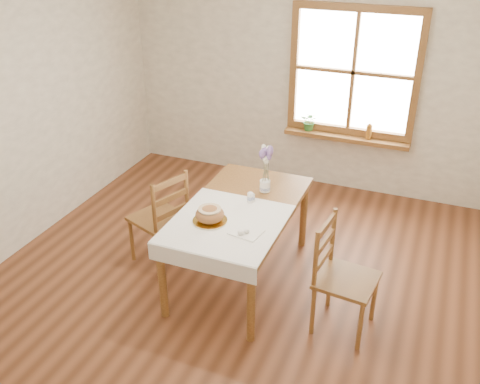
% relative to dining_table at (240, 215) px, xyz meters
% --- Properties ---
extents(ground, '(5.00, 5.00, 0.00)m').
position_rel_dining_table_xyz_m(ground, '(0.00, -0.30, -0.66)').
color(ground, brown).
rests_on(ground, ground).
extents(room_walls, '(4.60, 5.10, 2.65)m').
position_rel_dining_table_xyz_m(room_walls, '(0.00, -0.30, 1.04)').
color(room_walls, white).
rests_on(room_walls, ground).
extents(window, '(1.46, 0.08, 1.46)m').
position_rel_dining_table_xyz_m(window, '(0.50, 2.17, 0.79)').
color(window, olive).
rests_on(window, ground).
extents(window_sill, '(1.46, 0.20, 0.05)m').
position_rel_dining_table_xyz_m(window_sill, '(0.50, 2.10, 0.03)').
color(window_sill, olive).
rests_on(window_sill, ground).
extents(dining_table, '(0.90, 1.60, 0.75)m').
position_rel_dining_table_xyz_m(dining_table, '(0.00, 0.00, 0.00)').
color(dining_table, olive).
rests_on(dining_table, ground).
extents(table_linen, '(0.91, 0.99, 0.01)m').
position_rel_dining_table_xyz_m(table_linen, '(0.00, -0.30, 0.09)').
color(table_linen, white).
rests_on(table_linen, dining_table).
extents(chair_left, '(0.61, 0.59, 0.97)m').
position_rel_dining_table_xyz_m(chair_left, '(-0.83, -0.02, -0.18)').
color(chair_left, olive).
rests_on(chair_left, ground).
extents(chair_right, '(0.52, 0.50, 0.97)m').
position_rel_dining_table_xyz_m(chair_right, '(1.04, -0.31, -0.18)').
color(chair_right, olive).
rests_on(chair_right, ground).
extents(bread_plate, '(0.36, 0.36, 0.02)m').
position_rel_dining_table_xyz_m(bread_plate, '(-0.14, -0.34, 0.10)').
color(bread_plate, white).
rests_on(bread_plate, table_linen).
extents(bread_loaf, '(0.24, 0.24, 0.13)m').
position_rel_dining_table_xyz_m(bread_loaf, '(-0.14, -0.34, 0.18)').
color(bread_loaf, '#996236').
rests_on(bread_loaf, bread_plate).
extents(egg_napkin, '(0.27, 0.24, 0.01)m').
position_rel_dining_table_xyz_m(egg_napkin, '(0.21, -0.38, 0.10)').
color(egg_napkin, white).
rests_on(egg_napkin, table_linen).
extents(eggs, '(0.21, 0.19, 0.04)m').
position_rel_dining_table_xyz_m(eggs, '(0.21, -0.38, 0.13)').
color(eggs, white).
rests_on(eggs, egg_napkin).
extents(salt_shaker, '(0.06, 0.06, 0.10)m').
position_rel_dining_table_xyz_m(salt_shaker, '(0.06, 0.10, 0.15)').
color(salt_shaker, white).
rests_on(salt_shaker, table_linen).
extents(pepper_shaker, '(0.05, 0.05, 0.08)m').
position_rel_dining_table_xyz_m(pepper_shaker, '(0.07, 0.12, 0.14)').
color(pepper_shaker, white).
rests_on(pepper_shaker, table_linen).
extents(flower_vase, '(0.11, 0.11, 0.11)m').
position_rel_dining_table_xyz_m(flower_vase, '(0.11, 0.35, 0.14)').
color(flower_vase, white).
rests_on(flower_vase, dining_table).
extents(lavender_bouquet, '(0.17, 0.17, 0.32)m').
position_rel_dining_table_xyz_m(lavender_bouquet, '(0.11, 0.35, 0.35)').
color(lavender_bouquet, '#6D508E').
rests_on(lavender_bouquet, flower_vase).
extents(potted_plant, '(0.21, 0.24, 0.18)m').
position_rel_dining_table_xyz_m(potted_plant, '(0.05, 2.10, 0.14)').
color(potted_plant, '#33712D').
rests_on(potted_plant, window_sill).
extents(amber_bottle, '(0.08, 0.08, 0.19)m').
position_rel_dining_table_xyz_m(amber_bottle, '(0.76, 2.10, 0.14)').
color(amber_bottle, '#A4631E').
rests_on(amber_bottle, window_sill).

